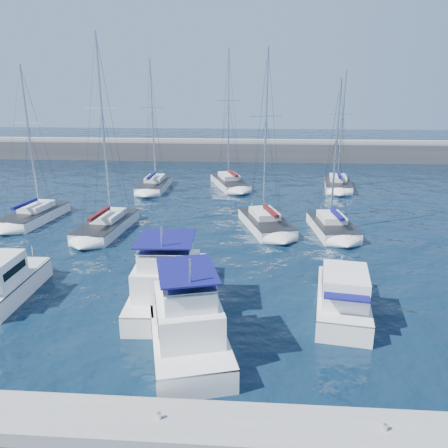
# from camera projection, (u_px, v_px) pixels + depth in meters

# --- Properties ---
(ground) EXTENTS (220.00, 220.00, 0.00)m
(ground) POSITION_uv_depth(u_px,v_px,m) (198.00, 295.00, 26.43)
(ground) COLOR black
(ground) RESTS_ON ground
(breakwater) EXTENTS (160.00, 6.00, 4.45)m
(breakwater) POSITION_uv_depth(u_px,v_px,m) (236.00, 153.00, 75.58)
(breakwater) COLOR #424244
(breakwater) RESTS_ON ground
(dock) EXTENTS (40.00, 2.20, 0.60)m
(dock) POSITION_uv_depth(u_px,v_px,m) (159.00, 425.00, 15.87)
(dock) COLOR gray
(dock) RESTS_ON ground
(dock_cleat_centre) EXTENTS (0.16, 0.16, 0.25)m
(dock_cleat_centre) POSITION_uv_depth(u_px,v_px,m) (159.00, 416.00, 15.74)
(dock_cleat_centre) COLOR silver
(dock_cleat_centre) RESTS_ON dock
(dock_cleat_near_stbd) EXTENTS (0.16, 0.16, 0.25)m
(dock_cleat_near_stbd) POSITION_uv_depth(u_px,v_px,m) (385.00, 427.00, 15.21)
(dock_cleat_near_stbd) COLOR silver
(dock_cleat_near_stbd) RESTS_ON dock
(motor_yacht_port_outer) EXTENTS (2.92, 6.58, 3.20)m
(motor_yacht_port_outer) POSITION_uv_depth(u_px,v_px,m) (3.00, 284.00, 25.80)
(motor_yacht_port_outer) COLOR silver
(motor_yacht_port_outer) RESTS_ON ground
(motor_yacht_port_inner) EXTENTS (4.45, 8.86, 4.69)m
(motor_yacht_port_inner) POSITION_uv_depth(u_px,v_px,m) (170.00, 285.00, 25.21)
(motor_yacht_port_inner) COLOR white
(motor_yacht_port_inner) RESTS_ON ground
(motor_yacht_stbd_inner) EXTENTS (5.74, 9.90, 4.69)m
(motor_yacht_stbd_inner) POSITION_uv_depth(u_px,v_px,m) (186.00, 322.00, 21.20)
(motor_yacht_stbd_inner) COLOR white
(motor_yacht_stbd_inner) RESTS_ON ground
(motor_yacht_stbd_outer) EXTENTS (3.80, 7.26, 3.20)m
(motor_yacht_stbd_outer) POSITION_uv_depth(u_px,v_px,m) (343.00, 299.00, 23.92)
(motor_yacht_stbd_outer) COLOR white
(motor_yacht_stbd_outer) RESTS_ON ground
(sailboat_mid_a) EXTENTS (3.88, 7.99, 14.27)m
(sailboat_mid_a) POSITION_uv_depth(u_px,v_px,m) (35.00, 215.00, 41.04)
(sailboat_mid_a) COLOR white
(sailboat_mid_a) RESTS_ON ground
(sailboat_mid_b) EXTENTS (3.71, 8.53, 16.64)m
(sailboat_mid_b) POSITION_uv_depth(u_px,v_px,m) (107.00, 225.00, 38.05)
(sailboat_mid_b) COLOR silver
(sailboat_mid_b) RESTS_ON ground
(sailboat_mid_d) EXTENTS (5.19, 8.32, 15.55)m
(sailboat_mid_d) POSITION_uv_depth(u_px,v_px,m) (266.00, 222.00, 38.77)
(sailboat_mid_d) COLOR silver
(sailboat_mid_d) RESTS_ON ground
(sailboat_mid_e) EXTENTS (3.78, 7.13, 13.11)m
(sailboat_mid_e) POSITION_uv_depth(u_px,v_px,m) (332.00, 227.00, 37.68)
(sailboat_mid_e) COLOR white
(sailboat_mid_e) RESTS_ON ground
(sailboat_back_a) EXTENTS (3.13, 7.97, 15.58)m
(sailboat_back_a) POSITION_uv_depth(u_px,v_px,m) (154.00, 185.00, 53.61)
(sailboat_back_a) COLOR white
(sailboat_back_a) RESTS_ON ground
(sailboat_back_b) EXTENTS (5.65, 9.04, 16.80)m
(sailboat_back_b) POSITION_uv_depth(u_px,v_px,m) (230.00, 182.00, 55.07)
(sailboat_back_b) COLOR silver
(sailboat_back_b) RESTS_ON ground
(sailboat_back_c) EXTENTS (3.94, 7.94, 14.27)m
(sailboat_back_c) POSITION_uv_depth(u_px,v_px,m) (338.00, 184.00, 53.99)
(sailboat_back_c) COLOR white
(sailboat_back_c) RESTS_ON ground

